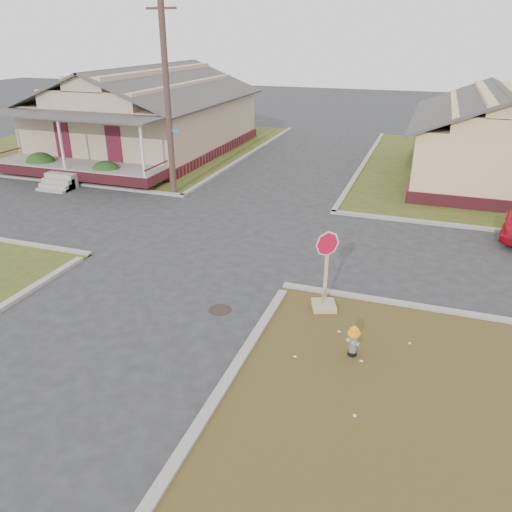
% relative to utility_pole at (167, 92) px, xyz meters
% --- Properties ---
extents(ground, '(120.00, 120.00, 0.00)m').
position_rel_utility_pole_xyz_m(ground, '(4.20, -8.90, -4.66)').
color(ground, '#262628').
rests_on(ground, ground).
extents(verge_far_left, '(19.00, 19.00, 0.05)m').
position_rel_utility_pole_xyz_m(verge_far_left, '(-8.80, 9.10, -4.64)').
color(verge_far_left, '#354217').
rests_on(verge_far_left, ground).
extents(curbs, '(80.00, 40.00, 0.12)m').
position_rel_utility_pole_xyz_m(curbs, '(4.20, -3.90, -4.66)').
color(curbs, gray).
rests_on(curbs, ground).
extents(manhole, '(0.64, 0.64, 0.01)m').
position_rel_utility_pole_xyz_m(manhole, '(6.40, -9.40, -4.66)').
color(manhole, black).
rests_on(manhole, ground).
extents(corner_house, '(10.10, 15.50, 5.30)m').
position_rel_utility_pole_xyz_m(corner_house, '(-5.80, 7.78, -2.38)').
color(corner_house, maroon).
rests_on(corner_house, ground).
extents(side_house_yellow, '(7.60, 11.60, 4.70)m').
position_rel_utility_pole_xyz_m(side_house_yellow, '(14.20, 7.60, -2.47)').
color(side_house_yellow, maroon).
rests_on(side_house_yellow, ground).
extents(utility_pole, '(1.80, 0.28, 9.00)m').
position_rel_utility_pole_xyz_m(utility_pole, '(0.00, 0.00, 0.00)').
color(utility_pole, '#3B2622').
rests_on(utility_pole, ground).
extents(fire_hydrant, '(0.30, 0.30, 0.80)m').
position_rel_utility_pole_xyz_m(fire_hydrant, '(10.25, -10.38, -4.17)').
color(fire_hydrant, black).
rests_on(fire_hydrant, ground).
extents(stop_sign, '(0.66, 0.64, 2.32)m').
position_rel_utility_pole_xyz_m(stop_sign, '(9.13, -8.43, -4.11)').
color(stop_sign, tan).
rests_on(stop_sign, ground).
extents(hedge_left, '(1.58, 1.29, 1.20)m').
position_rel_utility_pole_xyz_m(hedge_left, '(-8.05, 0.40, -4.01)').
color(hedge_left, '#173312').
rests_on(hedge_left, verge_far_left).
extents(hedge_right, '(1.50, 1.23, 1.15)m').
position_rel_utility_pole_xyz_m(hedge_right, '(-3.91, 0.28, -4.04)').
color(hedge_right, '#173312').
rests_on(hedge_right, verge_far_left).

